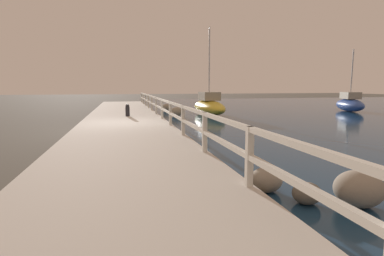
# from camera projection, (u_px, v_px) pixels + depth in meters

# --- Properties ---
(ground_plane) EXTENTS (120.00, 120.00, 0.00)m
(ground_plane) POSITION_uv_depth(u_px,v_px,m) (125.00, 130.00, 12.61)
(ground_plane) COLOR #4C473D
(dock_walkway) EXTENTS (3.70, 36.00, 0.34)m
(dock_walkway) POSITION_uv_depth(u_px,v_px,m) (125.00, 126.00, 12.59)
(dock_walkway) COLOR beige
(dock_walkway) RESTS_ON ground
(railing) EXTENTS (0.10, 32.50, 0.92)m
(railing) POSITION_uv_depth(u_px,v_px,m) (166.00, 107.00, 12.88)
(railing) COLOR silver
(railing) RESTS_ON dock_walkway
(boulder_upstream) EXTENTS (0.58, 0.52, 0.43)m
(boulder_upstream) POSITION_uv_depth(u_px,v_px,m) (266.00, 180.00, 5.24)
(boulder_upstream) COLOR gray
(boulder_upstream) RESTS_ON ground
(boulder_far_strip) EXTENTS (0.67, 0.60, 0.50)m
(boulder_far_strip) POSITION_uv_depth(u_px,v_px,m) (167.00, 108.00, 22.57)
(boulder_far_strip) COLOR gray
(boulder_far_strip) RESTS_ON ground
(boulder_water_edge) EXTENTS (0.75, 0.68, 0.56)m
(boulder_water_edge) POSITION_uv_depth(u_px,v_px,m) (167.00, 108.00, 22.13)
(boulder_water_edge) COLOR gray
(boulder_water_edge) RESTS_ON ground
(boulder_mid_strip) EXTENTS (0.77, 0.70, 0.58)m
(boulder_mid_strip) POSITION_uv_depth(u_px,v_px,m) (176.00, 112.00, 18.35)
(boulder_mid_strip) COLOR gray
(boulder_mid_strip) RESTS_ON ground
(boulder_downstream) EXTENTS (0.76, 0.68, 0.57)m
(boulder_downstream) POSITION_uv_depth(u_px,v_px,m) (359.00, 189.00, 4.58)
(boulder_downstream) COLOR gray
(boulder_downstream) RESTS_ON ground
(boulder_near_dock) EXTENTS (0.46, 0.42, 0.35)m
(boulder_near_dock) POSITION_uv_depth(u_px,v_px,m) (307.00, 193.00, 4.70)
(boulder_near_dock) COLOR #666056
(boulder_near_dock) RESTS_ON ground
(mooring_bollard) EXTENTS (0.21, 0.21, 0.62)m
(mooring_bollard) POSITION_uv_depth(u_px,v_px,m) (128.00, 110.00, 15.13)
(mooring_bollard) COLOR black
(mooring_bollard) RESTS_ON dock_walkway
(sailboat_blue) EXTENTS (2.52, 4.09, 4.48)m
(sailboat_blue) POSITION_uv_depth(u_px,v_px,m) (350.00, 104.00, 22.10)
(sailboat_blue) COLOR #2D4C9E
(sailboat_blue) RESTS_ON water_surface
(sailboat_yellow) EXTENTS (1.55, 5.17, 5.56)m
(sailboat_yellow) POSITION_uv_depth(u_px,v_px,m) (209.00, 106.00, 19.54)
(sailboat_yellow) COLOR gold
(sailboat_yellow) RESTS_ON water_surface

